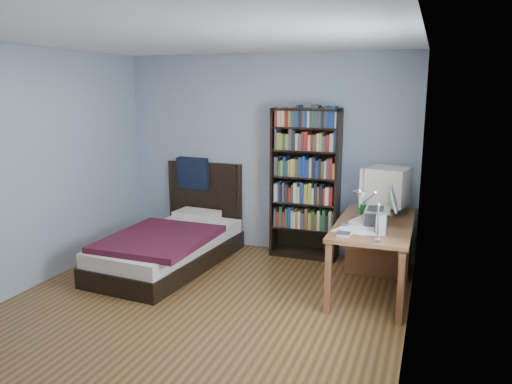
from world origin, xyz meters
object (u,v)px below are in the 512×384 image
soda_can (363,210)px  bed (172,243)px  desk (378,241)px  keyboard (364,220)px  laptop (379,214)px  speaker (381,225)px  desk_lamp (363,202)px  bookshelf (305,184)px  crt_monitor (385,187)px

soda_can → bed: bed is taller
desk → keyboard: size_ratio=3.70×
laptop → bed: bearing=178.1°
speaker → desk_lamp: bearing=-104.3°
desk_lamp → soda_can: size_ratio=4.16×
desk → desk_lamp: size_ratio=2.77×
desk_lamp → speaker: bearing=80.8°
desk_lamp → bookshelf: bearing=117.2°
desk → speaker: 0.92m
speaker → soda_can: speaker is taller
keyboard → soda_can: size_ratio=3.12×
soda_can → bookshelf: bearing=144.4°
desk → laptop: (0.05, -0.50, 0.43)m
soda_can → bed: size_ratio=0.06×
desk_lamp → bed: desk_lamp is taller
soda_can → desk: bearing=49.9°
laptop → bed: bed is taller
desk → crt_monitor: bearing=35.5°
speaker → bookshelf: bearing=125.5°
speaker → soda_can: size_ratio=1.43×
speaker → soda_can: bearing=106.0°
crt_monitor → bed: size_ratio=0.25×
bed → desk_lamp: bearing=-23.3°
desk → keyboard: keyboard is taller
desk → crt_monitor: (0.05, 0.03, 0.61)m
laptop → keyboard: bearing=151.7°
keyboard → speaker: bearing=-46.4°
bed → crt_monitor: bearing=10.6°
crt_monitor → bookshelf: bearing=160.3°
laptop → soda_can: laptop is taller
desk_lamp → speaker: (0.10, 0.61, -0.34)m
crt_monitor → bookshelf: bookshelf is taller
crt_monitor → desk_lamp: desk_lamp is taller
desk → keyboard: bearing=-105.2°
soda_can → bed: (-2.21, -0.24, -0.54)m
bookshelf → keyboard: bearing=-44.1°
laptop → speaker: laptop is taller
laptop → desk: bearing=95.6°
desk_lamp → soda_can: desk_lamp is taller
crt_monitor → soda_can: bearing=-133.0°
desk → keyboard: (-0.11, -0.41, 0.33)m
crt_monitor → laptop: bearing=-89.9°
crt_monitor → bed: (-2.41, -0.45, -0.76)m
laptop → speaker: 0.33m
laptop → crt_monitor: bearing=90.1°
keyboard → bookshelf: bookshelf is taller
crt_monitor → keyboard: 0.55m
desk → soda_can: soda_can is taller
desk → bed: bearing=-170.0°
laptop → bed: (-2.41, 0.08, -0.58)m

